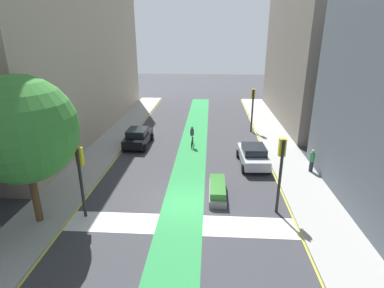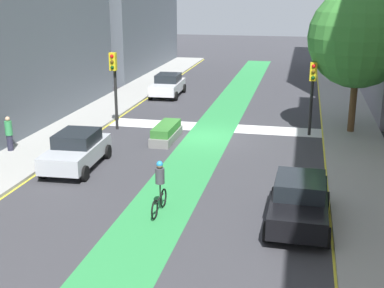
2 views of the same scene
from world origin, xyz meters
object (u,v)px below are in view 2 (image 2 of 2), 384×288
Objects in this scene: pedestrian_sidewalk_right_a at (9,133)px; car_black_left_far at (299,201)px; street_tree_near at (359,38)px; cyclist_in_lane at (160,186)px; car_silver_right_far at (76,150)px; car_white_right_near at (168,85)px; traffic_signal_near_left at (312,84)px; traffic_signal_near_right at (114,76)px; median_planter at (166,133)px.

car_black_left_far is at bearing 160.18° from pedestrian_sidewalk_right_a.
pedestrian_sidewalk_right_a is 17.93m from street_tree_near.
car_black_left_far is at bearing -179.08° from cyclist_in_lane.
pedestrian_sidewalk_right_a is at bearing -16.87° from car_silver_right_far.
car_white_right_near is at bearing -32.41° from street_tree_near.
traffic_signal_near_left is at bearing 139.49° from car_white_right_near.
car_silver_right_far is 1.01× the size of car_white_right_near.
traffic_signal_near_right reaches higher than car_black_left_far.
traffic_signal_near_right is at bearing -44.70° from car_black_left_far.
car_silver_right_far is at bearing 34.09° from street_tree_near.
car_black_left_far is (0.36, 11.02, -1.94)m from traffic_signal_near_left.
street_tree_near is 2.48× the size of median_planter.
traffic_signal_near_right reaches higher than cyclist_in_lane.
pedestrian_sidewalk_right_a is (3.82, 14.72, 0.19)m from car_white_right_near.
traffic_signal_near_right is 9.86m from car_white_right_near.
traffic_signal_near_right is at bearing 8.46° from street_tree_near.
pedestrian_sidewalk_right_a is at bearing -29.51° from cyclist_in_lane.
car_silver_right_far is 5.57m from median_planter.
car_white_right_near is at bearing -89.61° from car_silver_right_far.
traffic_signal_near_right is 11.54m from cyclist_in_lane.
car_black_left_far is (-9.55, 3.67, 0.00)m from car_silver_right_far.
street_tree_near is at bearing 147.59° from car_white_right_near.
car_white_right_near is at bearing -75.99° from cyclist_in_lane.
car_white_right_near is at bearing -40.51° from traffic_signal_near_left.
cyclist_in_lane is 14.56m from street_tree_near.
traffic_signal_near_right is 2.29× the size of cyclist_in_lane.
car_silver_right_far is at bearing -37.99° from cyclist_in_lane.
car_black_left_far is 0.56× the size of street_tree_near.
pedestrian_sidewalk_right_a is (13.83, 6.16, -1.76)m from traffic_signal_near_left.
traffic_signal_near_left reaches higher than pedestrian_sidewalk_right_a.
cyclist_in_lane reaches higher than car_silver_right_far.
cyclist_in_lane is at bearing 58.57° from street_tree_near.
street_tree_near is at bearing -145.91° from car_silver_right_far.
car_silver_right_far is 0.57× the size of street_tree_near.
traffic_signal_near_right reaches higher than traffic_signal_near_left.
cyclist_in_lane is (-4.90, 19.65, 0.17)m from car_white_right_near.
car_black_left_far is at bearing 159.00° from car_silver_right_far.
car_silver_right_far is 4.11m from pedestrian_sidewalk_right_a.
street_tree_near reaches higher than traffic_signal_near_left.
car_white_right_near is 1.40× the size of median_planter.
street_tree_near is at bearing -156.42° from pedestrian_sidewalk_right_a.
median_planter is (-2.83, 11.07, -0.40)m from car_white_right_near.
car_white_right_near is at bearing -104.53° from pedestrian_sidewalk_right_a.
car_silver_right_far is 2.31× the size of cyclist_in_lane.
traffic_signal_near_left is 13.32m from car_white_right_near.
median_planter is (-3.25, 1.46, -2.58)m from traffic_signal_near_right.
car_black_left_far is at bearing 116.27° from car_white_right_near.
traffic_signal_near_left is at bearing -91.86° from car_black_left_far.
street_tree_near reaches higher than car_white_right_near.
car_black_left_far is 10.92m from median_planter.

